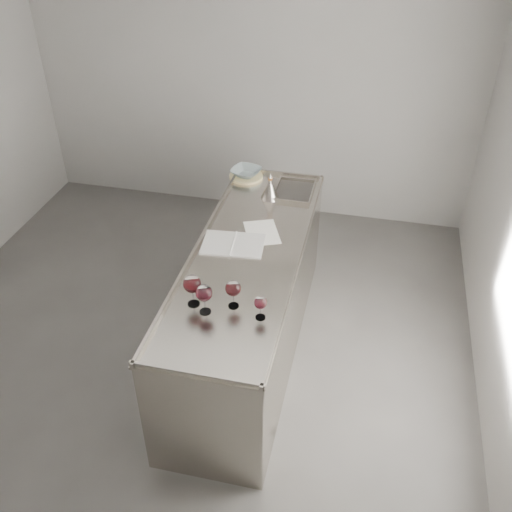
% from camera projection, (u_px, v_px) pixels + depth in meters
% --- Properties ---
extents(room_shell, '(4.54, 5.04, 2.84)m').
position_uv_depth(room_shell, '(159.00, 210.00, 3.61)').
color(room_shell, '#4F4C4A').
rests_on(room_shell, ground).
extents(counter, '(0.77, 2.42, 0.97)m').
position_uv_depth(counter, '(248.00, 302.00, 4.30)').
color(counter, '#9E968D').
rests_on(counter, ground).
extents(wine_glass_left, '(0.11, 0.11, 0.22)m').
position_uv_depth(wine_glass_left, '(192.00, 285.00, 3.48)').
color(wine_glass_left, white).
rests_on(wine_glass_left, counter).
extents(wine_glass_middle, '(0.10, 0.10, 0.20)m').
position_uv_depth(wine_glass_middle, '(204.00, 294.00, 3.43)').
color(wine_glass_middle, white).
rests_on(wine_glass_middle, counter).
extents(wine_glass_right, '(0.10, 0.10, 0.19)m').
position_uv_depth(wine_glass_right, '(233.00, 289.00, 3.48)').
color(wine_glass_right, white).
rests_on(wine_glass_right, counter).
extents(wine_glass_small, '(0.08, 0.08, 0.16)m').
position_uv_depth(wine_glass_small, '(260.00, 303.00, 3.41)').
color(wine_glass_small, white).
rests_on(wine_glass_small, counter).
extents(notebook, '(0.47, 0.35, 0.02)m').
position_uv_depth(notebook, '(233.00, 244.00, 4.09)').
color(notebook, silver).
rests_on(notebook, counter).
extents(loose_paper_top, '(0.34, 0.40, 0.00)m').
position_uv_depth(loose_paper_top, '(262.00, 232.00, 4.22)').
color(loose_paper_top, silver).
rests_on(loose_paper_top, counter).
extents(trivet, '(0.35, 0.35, 0.02)m').
position_uv_depth(trivet, '(246.00, 176.00, 4.92)').
color(trivet, beige).
rests_on(trivet, counter).
extents(ceramic_bowl, '(0.30, 0.30, 0.06)m').
position_uv_depth(ceramic_bowl, '(246.00, 172.00, 4.90)').
color(ceramic_bowl, '#8FA2A6').
rests_on(ceramic_bowl, trivet).
extents(wine_funnel, '(0.15, 0.15, 0.23)m').
position_uv_depth(wine_funnel, '(270.00, 190.00, 4.60)').
color(wine_funnel, '#AFA69C').
rests_on(wine_funnel, counter).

